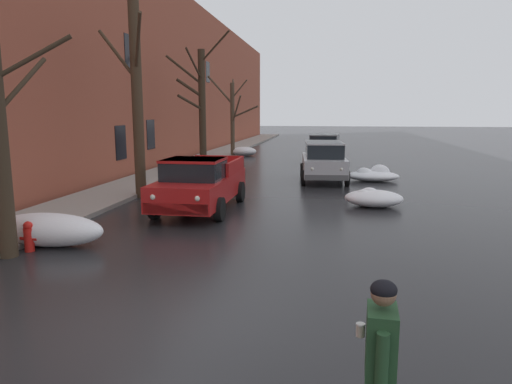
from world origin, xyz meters
The scene contains 16 objects.
ground_plane centered at (0.00, 0.00, 0.00)m, with size 200.00×200.00×0.00m, color #232326.
left_sidewalk_slab centered at (-5.67, 18.00, 0.07)m, with size 2.46×80.00×0.14m, color gray.
brick_townhouse_facade centered at (-7.40, 18.00, 5.46)m, with size 0.63×80.00×10.92m.
snow_bank_near_corner_left centered at (-3.97, 3.67, 0.39)m, with size 2.82×1.07×0.80m.
snow_bank_along_left_kerb centered at (4.67, 15.88, 0.28)m, with size 2.40×1.45×0.76m.
snow_bank_mid_block_left centered at (-3.58, 27.11, 0.33)m, with size 1.81×1.48×0.67m.
snow_bank_near_corner_right centered at (4.11, 9.80, 0.29)m, with size 1.96×1.39×0.63m.
bare_tree_second_along_sidewalk centered at (-4.39, 10.18, 3.79)m, with size 2.56×3.27×7.22m.
bare_tree_mid_block centered at (-4.41, 18.81, 3.52)m, with size 3.58×1.95×7.33m.
bare_tree_far_down_block centered at (-4.33, 26.83, 3.02)m, with size 3.64×3.47×5.69m.
pickup_truck_red_approaching_near_lane centered at (-1.50, 8.23, 0.88)m, with size 2.26×5.21×1.76m.
suv_silver_parked_kerbside_close centered at (2.36, 15.52, 0.99)m, with size 2.35×4.51×1.82m.
suv_grey_parked_kerbside_mid centered at (2.31, 23.42, 0.99)m, with size 2.33×4.77×1.82m.
sedan_maroon_parked_far_down_block centered at (2.46, 30.61, 0.75)m, with size 2.09×4.35×1.42m.
pedestrian_with_coffee centered at (3.16, -2.32, 1.04)m, with size 0.36×0.64×1.76m.
fire_hydrant centered at (-4.15, 3.18, 0.36)m, with size 0.42×0.22×0.71m.
Camera 1 is at (2.68, -6.26, 3.19)m, focal length 32.67 mm.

